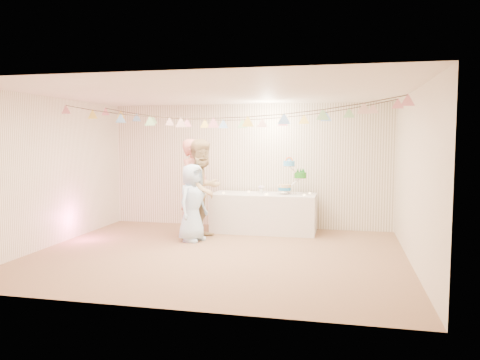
% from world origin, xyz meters
% --- Properties ---
extents(floor, '(6.00, 6.00, 0.00)m').
position_xyz_m(floor, '(0.00, 0.00, 0.00)').
color(floor, '#826046').
rests_on(floor, ground).
extents(ceiling, '(6.00, 6.00, 0.00)m').
position_xyz_m(ceiling, '(0.00, 0.00, 2.60)').
color(ceiling, silver).
rests_on(ceiling, ground).
extents(back_wall, '(6.00, 6.00, 0.00)m').
position_xyz_m(back_wall, '(0.00, 2.50, 1.30)').
color(back_wall, white).
rests_on(back_wall, ground).
extents(front_wall, '(6.00, 6.00, 0.00)m').
position_xyz_m(front_wall, '(0.00, -2.50, 1.30)').
color(front_wall, white).
rests_on(front_wall, ground).
extents(left_wall, '(5.00, 5.00, 0.00)m').
position_xyz_m(left_wall, '(-3.00, 0.00, 1.30)').
color(left_wall, white).
rests_on(left_wall, ground).
extents(right_wall, '(5.00, 5.00, 0.00)m').
position_xyz_m(right_wall, '(3.00, 0.00, 1.30)').
color(right_wall, white).
rests_on(right_wall, ground).
extents(table, '(2.07, 0.83, 0.78)m').
position_xyz_m(table, '(0.43, 1.97, 0.39)').
color(table, silver).
rests_on(table, floor).
extents(cake_stand, '(0.61, 0.36, 0.68)m').
position_xyz_m(cake_stand, '(0.98, 2.02, 1.09)').
color(cake_stand, silver).
rests_on(cake_stand, table).
extents(cake_bottom, '(0.31, 0.31, 0.15)m').
position_xyz_m(cake_bottom, '(0.83, 1.96, 0.84)').
color(cake_bottom, teal).
rests_on(cake_bottom, cake_stand).
extents(cake_middle, '(0.27, 0.27, 0.22)m').
position_xyz_m(cake_middle, '(1.16, 2.11, 1.11)').
color(cake_middle, '#1F7A1A').
rests_on(cake_middle, cake_stand).
extents(cake_top_tier, '(0.25, 0.25, 0.19)m').
position_xyz_m(cake_top_tier, '(0.92, 1.99, 1.38)').
color(cake_top_tier, '#51B8FF').
rests_on(cake_top_tier, cake_stand).
extents(platter, '(0.37, 0.37, 0.02)m').
position_xyz_m(platter, '(-0.07, 1.92, 0.76)').
color(platter, white).
rests_on(platter, table).
extents(posy, '(0.14, 0.14, 0.16)m').
position_xyz_m(posy, '(0.37, 2.02, 0.83)').
color(posy, white).
rests_on(posy, table).
extents(person_adult_a, '(0.59, 0.77, 1.87)m').
position_xyz_m(person_adult_a, '(-0.85, 1.40, 0.94)').
color(person_adult_a, '#C87469').
rests_on(person_adult_a, floor).
extents(person_adult_b, '(1.02, 1.12, 1.87)m').
position_xyz_m(person_adult_b, '(-0.60, 1.17, 0.93)').
color(person_adult_b, tan).
rests_on(person_adult_b, floor).
extents(person_child, '(0.64, 0.80, 1.42)m').
position_xyz_m(person_child, '(-0.71, 0.86, 0.71)').
color(person_child, '#B4D9FF').
rests_on(person_child, floor).
extents(bunting_back, '(5.60, 1.10, 0.40)m').
position_xyz_m(bunting_back, '(0.00, 1.10, 2.35)').
color(bunting_back, pink).
rests_on(bunting_back, ceiling).
extents(bunting_front, '(5.60, 0.90, 0.36)m').
position_xyz_m(bunting_front, '(0.00, -0.20, 2.32)').
color(bunting_front, '#72A5E5').
rests_on(bunting_front, ceiling).
extents(tealight_0, '(0.04, 0.04, 0.03)m').
position_xyz_m(tealight_0, '(-0.37, 1.82, 0.79)').
color(tealight_0, '#FFD88C').
rests_on(tealight_0, table).
extents(tealight_1, '(0.04, 0.04, 0.03)m').
position_xyz_m(tealight_1, '(0.08, 2.15, 0.79)').
color(tealight_1, '#FFD88C').
rests_on(tealight_1, table).
extents(tealight_2, '(0.04, 0.04, 0.03)m').
position_xyz_m(tealight_2, '(0.53, 1.75, 0.79)').
color(tealight_2, '#FFD88C').
rests_on(tealight_2, table).
extents(tealight_3, '(0.04, 0.04, 0.03)m').
position_xyz_m(tealight_3, '(0.78, 2.19, 0.79)').
color(tealight_3, '#FFD88C').
rests_on(tealight_3, table).
extents(tealight_4, '(0.04, 0.04, 0.03)m').
position_xyz_m(tealight_4, '(1.25, 1.79, 0.79)').
color(tealight_4, '#FFD88C').
rests_on(tealight_4, table).
extents(tealight_5, '(0.04, 0.04, 0.03)m').
position_xyz_m(tealight_5, '(1.33, 2.12, 0.79)').
color(tealight_5, '#FFD88C').
rests_on(tealight_5, table).
extents(tealight_6, '(0.04, 0.04, 0.03)m').
position_xyz_m(tealight_6, '(0.51, 1.74, 0.79)').
color(tealight_6, '#FFD88C').
rests_on(tealight_6, table).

